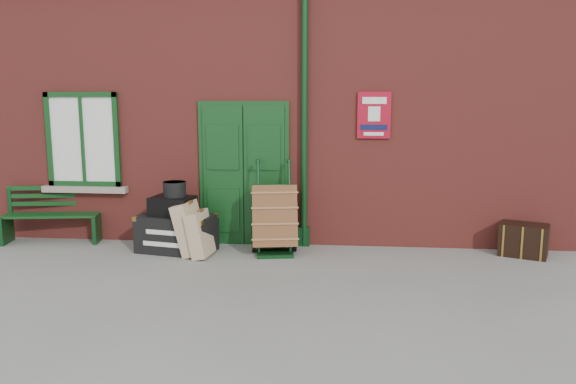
# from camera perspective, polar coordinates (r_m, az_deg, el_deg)

# --- Properties ---
(ground) EXTENTS (80.00, 80.00, 0.00)m
(ground) POSITION_cam_1_polar(r_m,az_deg,el_deg) (7.62, -4.06, -8.13)
(ground) COLOR gray
(ground) RESTS_ON ground
(station_building) EXTENTS (10.30, 4.30, 4.36)m
(station_building) POSITION_cam_1_polar(r_m,az_deg,el_deg) (10.72, -1.08, 8.78)
(station_building) COLOR maroon
(station_building) RESTS_ON ground
(bench) EXTENTS (1.55, 0.69, 0.93)m
(bench) POSITION_cam_1_polar(r_m,az_deg,el_deg) (9.84, -22.78, -1.99)
(bench) COLOR #103B16
(bench) RESTS_ON ground
(houdini_trunk) EXTENTS (1.22, 0.82, 0.56)m
(houdini_trunk) POSITION_cam_1_polar(r_m,az_deg,el_deg) (8.69, -11.23, -4.13)
(houdini_trunk) COLOR black
(houdini_trunk) RESTS_ON ground
(strongbox) EXTENTS (0.69, 0.56, 0.28)m
(strongbox) POSITION_cam_1_polar(r_m,az_deg,el_deg) (8.62, -11.64, -1.40)
(strongbox) COLOR black
(strongbox) RESTS_ON houdini_trunk
(hatbox) EXTENTS (0.40, 0.40, 0.22)m
(hatbox) POSITION_cam_1_polar(r_m,az_deg,el_deg) (8.60, -11.45, 0.29)
(hatbox) COLOR black
(hatbox) RESTS_ON strongbox
(suitcase_back) EXTENTS (0.47, 0.59, 0.80)m
(suitcase_back) POSITION_cam_1_polar(r_m,az_deg,el_deg) (8.46, -9.96, -3.64)
(suitcase_back) COLOR tan
(suitcase_back) RESTS_ON ground
(suitcase_front) EXTENTS (0.37, 0.53, 0.69)m
(suitcase_front) POSITION_cam_1_polar(r_m,az_deg,el_deg) (8.33, -8.94, -4.22)
(suitcase_front) COLOR tan
(suitcase_front) RESTS_ON ground
(porter_trolley) EXTENTS (0.77, 0.81, 1.37)m
(porter_trolley) POSITION_cam_1_polar(r_m,az_deg,el_deg) (8.41, -1.41, -2.68)
(porter_trolley) COLOR #0D3415
(porter_trolley) RESTS_ON ground
(dark_trunk) EXTENTS (0.78, 0.66, 0.48)m
(dark_trunk) POSITION_cam_1_polar(r_m,az_deg,el_deg) (9.01, 22.83, -4.50)
(dark_trunk) COLOR black
(dark_trunk) RESTS_ON ground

